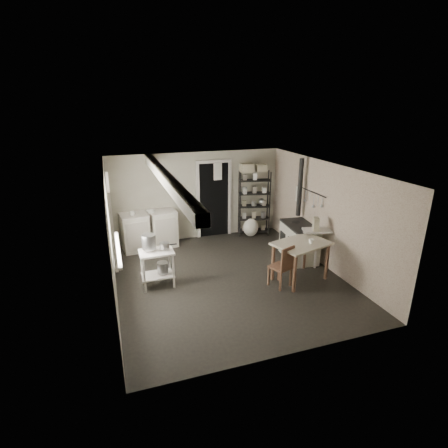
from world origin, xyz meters
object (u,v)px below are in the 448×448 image
object	(u,v)px
base_cabinets	(149,230)
stove	(299,241)
shelf_rack	(254,201)
prep_table	(157,267)
work_table	(300,263)
stockpot	(149,242)
flour_sack	(251,228)
chair	(280,263)

from	to	relation	value
base_cabinets	stove	size ratio (longest dim) A/B	1.33
shelf_rack	stove	xyz separation A→B (m)	(0.38, -1.80, -0.51)
prep_table	shelf_rack	xyz separation A→B (m)	(2.95, 2.06, 0.55)
stove	work_table	bearing A→B (deg)	-113.64
base_cabinets	work_table	world-z (taller)	base_cabinets
prep_table	work_table	bearing A→B (deg)	-13.38
stockpot	stove	distance (m)	3.49
flour_sack	chair	bearing A→B (deg)	-100.73
base_cabinets	work_table	distance (m)	3.82
shelf_rack	chair	size ratio (longest dim) A/B	2.01
stockpot	flour_sack	world-z (taller)	stockpot
base_cabinets	chair	size ratio (longest dim) A/B	1.60
shelf_rack	flour_sack	distance (m)	0.73
stove	work_table	world-z (taller)	stove
flour_sack	stockpot	bearing A→B (deg)	-147.50
base_cabinets	shelf_rack	bearing A→B (deg)	-6.14
shelf_rack	stove	size ratio (longest dim) A/B	1.67
prep_table	stockpot	distance (m)	0.56
shelf_rack	prep_table	bearing A→B (deg)	-131.15
stove	base_cabinets	bearing A→B (deg)	156.62
chair	prep_table	bearing A→B (deg)	139.75
chair	work_table	bearing A→B (deg)	-10.37
base_cabinets	chair	distance (m)	3.56
stockpot	chair	world-z (taller)	stockpot
shelf_rack	stove	bearing A→B (deg)	-64.13
shelf_rack	work_table	distance (m)	2.79
work_table	flour_sack	distance (m)	2.61
stove	prep_table	bearing A→B (deg)	-170.11
stockpot	work_table	world-z (taller)	stockpot
stove	flour_sack	world-z (taller)	stove
stockpot	chair	size ratio (longest dim) A/B	0.33
stockpot	shelf_rack	world-z (taller)	shelf_rack
shelf_rack	chair	world-z (taller)	shelf_rack
stove	stockpot	bearing A→B (deg)	-171.34
shelf_rack	chair	bearing A→B (deg)	-88.87
chair	flour_sack	world-z (taller)	chair
base_cabinets	prep_table	bearing A→B (deg)	-99.63
chair	base_cabinets	bearing A→B (deg)	106.38
stockpot	flour_sack	distance (m)	3.56
prep_table	flour_sack	size ratio (longest dim) A/B	1.49
stove	flour_sack	distance (m)	1.76
stockpot	stove	size ratio (longest dim) A/B	0.27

